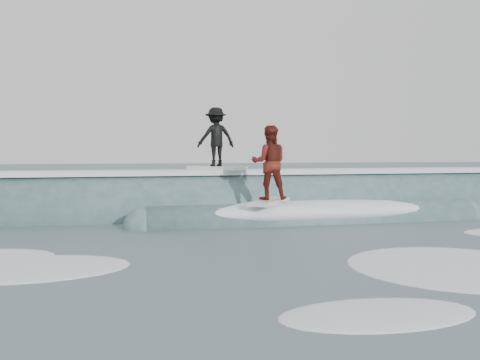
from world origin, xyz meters
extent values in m
plane|color=#3A4B54|center=(0.00, 0.00, 0.00)|extent=(160.00, 160.00, 0.00)
cylinder|color=#355759|center=(0.00, 5.96, 0.00)|extent=(20.61, 2.43, 2.43)
cylinder|color=#355759|center=(1.80, 3.76, 0.00)|extent=(9.00, 1.09, 1.09)
sphere|color=#355759|center=(-2.70, 3.76, 0.00)|extent=(1.09, 1.09, 1.09)
sphere|color=#355759|center=(6.30, 3.76, 0.00)|extent=(1.09, 1.09, 1.09)
cube|color=white|center=(0.00, 5.96, 1.29)|extent=(18.00, 1.30, 0.14)
ellipsoid|color=white|center=(1.80, 3.76, 0.30)|extent=(7.60, 1.30, 0.60)
cube|color=silver|center=(-0.48, 5.96, 1.41)|extent=(1.56, 1.97, 0.10)
imported|color=black|center=(-0.48, 5.96, 2.32)|extent=(1.19, 0.79, 1.73)
cube|color=silver|center=(0.48, 3.76, 0.60)|extent=(1.58, 1.96, 0.10)
imported|color=#54170F|center=(0.48, 3.76, 1.60)|extent=(1.06, 0.91, 1.92)
ellipsoid|color=white|center=(-0.54, -3.93, 0.00)|extent=(2.52, 1.72, 0.10)
ellipsoid|color=white|center=(1.97, -1.87, 0.00)|extent=(4.14, 2.82, 0.10)
ellipsoid|color=white|center=(-4.86, -0.36, 0.00)|extent=(2.72, 1.85, 0.10)
cylinder|color=#355759|center=(3.46, 18.00, 0.00)|extent=(22.00, 0.80, 0.80)
cylinder|color=#355759|center=(-3.98, 22.00, 0.00)|extent=(22.00, 0.60, 0.60)
camera|label=1|loc=(-3.55, -9.45, 1.88)|focal=40.00mm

